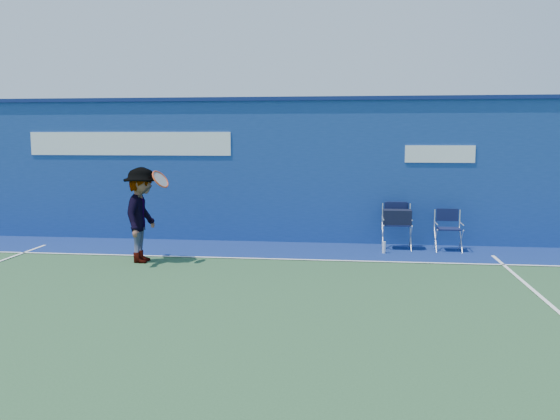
# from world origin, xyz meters

# --- Properties ---
(ground) EXTENTS (80.00, 80.00, 0.00)m
(ground) POSITION_xyz_m (0.00, 0.00, 0.00)
(ground) COLOR #294D2C
(ground) RESTS_ON ground
(stadium_wall) EXTENTS (24.00, 0.50, 3.08)m
(stadium_wall) POSITION_xyz_m (-0.00, 5.20, 1.55)
(stadium_wall) COLOR navy
(stadium_wall) RESTS_ON ground
(out_of_bounds_strip) EXTENTS (24.00, 1.80, 0.01)m
(out_of_bounds_strip) POSITION_xyz_m (0.00, 4.10, 0.00)
(out_of_bounds_strip) COLOR navy
(out_of_bounds_strip) RESTS_ON ground
(court_lines) EXTENTS (24.00, 12.00, 0.01)m
(court_lines) POSITION_xyz_m (0.00, 0.60, 0.01)
(court_lines) COLOR white
(court_lines) RESTS_ON out_of_bounds_strip
(directors_chair_left) EXTENTS (0.55, 0.51, 0.93)m
(directors_chair_left) POSITION_xyz_m (2.73, 4.52, 0.40)
(directors_chair_left) COLOR silver
(directors_chair_left) RESTS_ON ground
(directors_chair_right) EXTENTS (0.49, 0.44, 0.82)m
(directors_chair_right) POSITION_xyz_m (3.73, 4.44, 0.26)
(directors_chair_right) COLOR silver
(directors_chair_right) RESTS_ON ground
(water_bottle) EXTENTS (0.07, 0.07, 0.23)m
(water_bottle) POSITION_xyz_m (2.46, 4.02, 0.12)
(water_bottle) COLOR silver
(water_bottle) RESTS_ON ground
(tennis_player) EXTENTS (0.91, 1.14, 1.71)m
(tennis_player) POSITION_xyz_m (-1.92, 2.72, 0.86)
(tennis_player) COLOR #EA4738
(tennis_player) RESTS_ON ground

